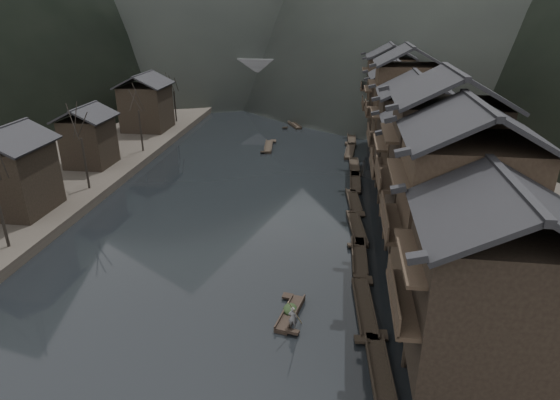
# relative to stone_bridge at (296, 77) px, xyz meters

# --- Properties ---
(water) EXTENTS (300.00, 300.00, 0.00)m
(water) POSITION_rel_stone_bridge_xyz_m (0.00, -72.00, -5.11)
(water) COLOR black
(water) RESTS_ON ground
(right_bank) EXTENTS (40.00, 200.00, 1.80)m
(right_bank) POSITION_rel_stone_bridge_xyz_m (35.00, -32.00, -4.21)
(right_bank) COLOR #2D2823
(right_bank) RESTS_ON ground
(left_bank) EXTENTS (40.00, 200.00, 1.20)m
(left_bank) POSITION_rel_stone_bridge_xyz_m (-35.00, -32.00, -4.51)
(left_bank) COLOR #2D2823
(left_bank) RESTS_ON ground
(stilt_houses) EXTENTS (9.00, 67.60, 15.63)m
(stilt_houses) POSITION_rel_stone_bridge_xyz_m (17.28, -53.07, 3.59)
(stilt_houses) COLOR black
(stilt_houses) RESTS_ON ground
(left_houses) EXTENTS (8.10, 53.20, 8.73)m
(left_houses) POSITION_rel_stone_bridge_xyz_m (-20.50, -51.88, 0.55)
(left_houses) COLOR black
(left_houses) RESTS_ON left_bank
(bare_trees) EXTENTS (3.98, 61.71, 7.96)m
(bare_trees) POSITION_rel_stone_bridge_xyz_m (-17.00, -52.53, 1.76)
(bare_trees) COLOR black
(bare_trees) RESTS_ON left_bank
(moored_sampans) EXTENTS (3.08, 56.69, 0.47)m
(moored_sampans) POSITION_rel_stone_bridge_xyz_m (11.87, -53.54, -4.91)
(moored_sampans) COLOR black
(moored_sampans) RESTS_ON water
(midriver_boats) EXTENTS (4.76, 30.69, 0.45)m
(midriver_boats) POSITION_rel_stone_bridge_xyz_m (0.84, -22.12, -4.91)
(midriver_boats) COLOR black
(midriver_boats) RESTS_ON water
(stone_bridge) EXTENTS (40.00, 6.00, 9.00)m
(stone_bridge) POSITION_rel_stone_bridge_xyz_m (0.00, 0.00, 0.00)
(stone_bridge) COLOR #4C4C4F
(stone_bridge) RESTS_ON ground
(hero_sampan) EXTENTS (1.72, 4.50, 0.43)m
(hero_sampan) POSITION_rel_stone_bridge_xyz_m (7.12, -73.71, -4.91)
(hero_sampan) COLOR black
(hero_sampan) RESTS_ON water
(cargo_heap) EXTENTS (0.98, 1.28, 0.59)m
(cargo_heap) POSITION_rel_stone_bridge_xyz_m (7.08, -73.51, -4.39)
(cargo_heap) COLOR black
(cargo_heap) RESTS_ON hero_sampan
(boatman) EXTENTS (0.61, 0.42, 1.59)m
(boatman) POSITION_rel_stone_bridge_xyz_m (7.44, -75.23, -3.89)
(boatman) COLOR slate
(boatman) RESTS_ON hero_sampan
(bamboo_pole) EXTENTS (0.84, 2.11, 3.26)m
(bamboo_pole) POSITION_rel_stone_bridge_xyz_m (7.64, -75.23, -1.46)
(bamboo_pole) COLOR #8C7A51
(bamboo_pole) RESTS_ON boatman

